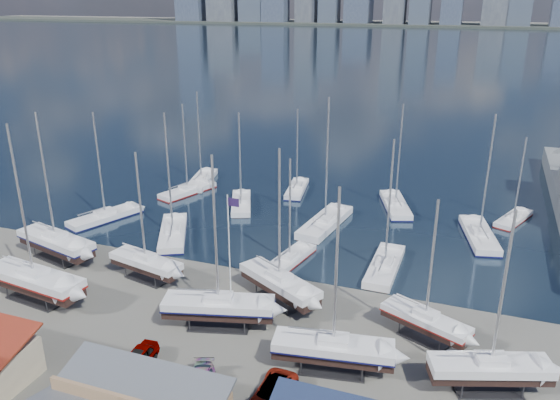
% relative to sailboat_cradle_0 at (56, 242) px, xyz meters
% --- Properties ---
extents(ground, '(1400.00, 1400.00, 0.00)m').
position_rel_sailboat_cradle_0_xyz_m(ground, '(24.21, -5.16, -2.13)').
color(ground, '#605E59').
rests_on(ground, ground).
extents(water, '(1400.00, 600.00, 0.40)m').
position_rel_sailboat_cradle_0_xyz_m(water, '(24.21, 304.84, -2.28)').
color(water, '#172335').
rests_on(water, ground).
extents(far_shore, '(1400.00, 80.00, 2.20)m').
position_rel_sailboat_cradle_0_xyz_m(far_shore, '(24.21, 564.84, -1.03)').
color(far_shore, '#2D332D').
rests_on(far_shore, ground).
extents(sailboat_cradle_0, '(11.13, 5.47, 17.24)m').
position_rel_sailboat_cradle_0_xyz_m(sailboat_cradle_0, '(0.00, 0.00, 0.00)').
color(sailboat_cradle_0, '#2D2D33').
rests_on(sailboat_cradle_0, ground).
extents(sailboat_cradle_1, '(11.53, 4.49, 18.00)m').
position_rel_sailboat_cradle_0_xyz_m(sailboat_cradle_1, '(4.39, -8.06, 0.04)').
color(sailboat_cradle_1, '#2D2D33').
rests_on(sailboat_cradle_1, ground).
extents(sailboat_cradle_2, '(8.93, 4.14, 14.21)m').
position_rel_sailboat_cradle_0_xyz_m(sailboat_cradle_2, '(12.49, -0.72, -0.15)').
color(sailboat_cradle_2, '#2D2D33').
rests_on(sailboat_cradle_2, ground).
extents(sailboat_cradle_3, '(10.59, 5.41, 16.45)m').
position_rel_sailboat_cradle_0_xyz_m(sailboat_cradle_3, '(23.72, -6.14, -0.04)').
color(sailboat_cradle_3, '#2D2D33').
rests_on(sailboat_cradle_3, ground).
extents(sailboat_cradle_4, '(9.73, 7.20, 15.81)m').
position_rel_sailboat_cradle_0_xyz_m(sailboat_cradle_4, '(27.45, -0.09, -0.07)').
color(sailboat_cradle_4, '#2D2D33').
rests_on(sailboat_cradle_4, ground).
extents(sailboat_cradle_5, '(10.12, 4.23, 15.88)m').
position_rel_sailboat_cradle_0_xyz_m(sailboat_cradle_5, '(35.20, -8.76, -0.07)').
color(sailboat_cradle_5, '#2D2D33').
rests_on(sailboat_cradle_5, ground).
extents(sailboat_cradle_6, '(8.31, 5.40, 13.31)m').
position_rel_sailboat_cradle_0_xyz_m(sailboat_cradle_6, '(41.75, -1.86, -0.20)').
color(sailboat_cradle_6, '#2D2D33').
rests_on(sailboat_cradle_6, ground).
extents(sailboat_cradle_7, '(9.51, 5.40, 15.05)m').
position_rel_sailboat_cradle_0_xyz_m(sailboat_cradle_7, '(47.10, -7.03, -0.11)').
color(sailboat_cradle_7, '#2D2D33').
rests_on(sailboat_cradle_7, ground).
extents(sailboat_moored_0, '(6.64, 10.71, 15.53)m').
position_rel_sailboat_cradle_0_xyz_m(sailboat_moored_0, '(-2.11, 11.72, -1.83)').
color(sailboat_moored_0, black).
rests_on(sailboat_moored_0, water).
extents(sailboat_moored_1, '(5.93, 10.09, 14.57)m').
position_rel_sailboat_cradle_0_xyz_m(sailboat_moored_1, '(3.21, 25.02, -1.83)').
color(sailboat_moored_1, black).
rests_on(sailboat_moored_1, water).
extents(sailboat_moored_2, '(5.01, 10.72, 15.62)m').
position_rel_sailboat_cradle_0_xyz_m(sailboat_moored_2, '(2.90, 30.19, -1.81)').
color(sailboat_moored_2, black).
rests_on(sailboat_moored_2, water).
extents(sailboat_moored_3, '(7.83, 11.35, 16.66)m').
position_rel_sailboat_cradle_0_xyz_m(sailboat_moored_3, '(9.45, 9.95, -1.83)').
color(sailboat_moored_3, black).
rests_on(sailboat_moored_3, water).
extents(sailboat_moored_4, '(6.14, 9.81, 14.37)m').
position_rel_sailboat_cradle_0_xyz_m(sailboat_moored_4, '(13.23, 22.78, -1.81)').
color(sailboat_moored_4, black).
rests_on(sailboat_moored_4, water).
extents(sailboat_moored_5, '(3.95, 9.41, 13.64)m').
position_rel_sailboat_cradle_0_xyz_m(sailboat_moored_5, '(18.84, 31.59, -1.83)').
color(sailboat_moored_5, black).
rests_on(sailboat_moored_5, water).
extents(sailboat_moored_6, '(4.10, 8.99, 12.97)m').
position_rel_sailboat_cradle_0_xyz_m(sailboat_moored_6, '(25.67, 8.21, -1.83)').
color(sailboat_moored_6, black).
rests_on(sailboat_moored_6, water).
extents(sailboat_moored_7, '(4.89, 12.25, 17.98)m').
position_rel_sailboat_cradle_0_xyz_m(sailboat_moored_7, '(26.69, 19.79, -1.81)').
color(sailboat_moored_7, black).
rests_on(sailboat_moored_7, water).
extents(sailboat_moored_8, '(6.24, 10.98, 15.83)m').
position_rel_sailboat_cradle_0_xyz_m(sailboat_moored_8, '(34.44, 29.58, -1.83)').
color(sailboat_moored_8, black).
rests_on(sailboat_moored_8, water).
extents(sailboat_moored_9, '(3.07, 10.44, 15.69)m').
position_rel_sailboat_cradle_0_xyz_m(sailboat_moored_9, '(36.24, 10.07, -1.81)').
color(sailboat_moored_9, black).
rests_on(sailboat_moored_9, water).
extents(sailboat_moored_10, '(5.50, 11.52, 16.61)m').
position_rel_sailboat_cradle_0_xyz_m(sailboat_moored_10, '(45.98, 22.50, -1.83)').
color(sailboat_moored_10, black).
rests_on(sailboat_moored_10, water).
extents(sailboat_moored_11, '(5.37, 8.43, 12.25)m').
position_rel_sailboat_cradle_0_xyz_m(sailboat_moored_11, '(50.27, 30.11, -1.83)').
color(sailboat_moored_11, black).
rests_on(sailboat_moored_11, water).
extents(car_a, '(2.18, 4.81, 1.60)m').
position_rel_sailboat_cradle_0_xyz_m(car_a, '(20.09, -13.87, -1.33)').
color(car_a, gray).
rests_on(car_a, ground).
extents(car_b, '(5.11, 3.56, 1.60)m').
position_rel_sailboat_cradle_0_xyz_m(car_b, '(23.91, -16.02, -1.34)').
color(car_b, gray).
rests_on(car_b, ground).
extents(car_c, '(2.72, 5.56, 1.52)m').
position_rel_sailboat_cradle_0_xyz_m(car_c, '(31.90, -13.96, -1.37)').
color(car_c, gray).
rests_on(car_c, ground).
extents(car_d, '(3.59, 5.29, 1.42)m').
position_rel_sailboat_cradle_0_xyz_m(car_d, '(26.33, -14.75, -1.42)').
color(car_d, gray).
rests_on(car_d, ground).
extents(flagpole, '(1.13, 0.12, 12.81)m').
position_rel_sailboat_cradle_0_xyz_m(flagpole, '(24.71, -5.34, 5.30)').
color(flagpole, white).
rests_on(flagpole, ground).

